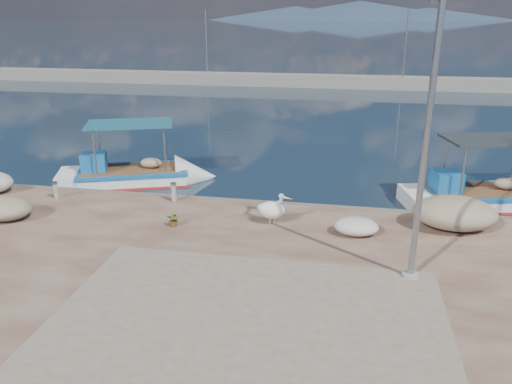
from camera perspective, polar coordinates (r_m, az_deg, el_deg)
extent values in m
plane|color=#162635|center=(14.28, -2.84, -10.01)|extent=(1400.00, 1400.00, 0.00)
cube|color=gray|center=(11.35, -1.38, -15.66)|extent=(9.00, 7.00, 0.01)
cube|color=gray|center=(52.53, 7.43, 12.47)|extent=(120.00, 2.20, 1.20)
cylinder|color=gray|center=(54.24, -5.70, 16.36)|extent=(0.16, 0.16, 7.00)
cylinder|color=gray|center=(52.38, 16.69, 15.55)|extent=(0.16, 0.16, 7.00)
cone|color=#28384C|center=(666.06, 4.53, 19.73)|extent=(220.00, 220.00, 16.00)
cone|color=#28384C|center=(662.10, 11.87, 19.66)|extent=(280.00, 280.00, 22.00)
cone|color=#28384C|center=(667.75, 19.09, 18.69)|extent=(200.00, 200.00, 14.00)
cube|color=white|center=(22.81, -13.74, 1.28)|extent=(6.86, 4.28, 1.07)
cube|color=#175B99|center=(22.67, -13.83, 2.42)|extent=(5.17, 3.70, 0.16)
cube|color=red|center=(22.83, -13.72, 1.13)|extent=(5.16, 3.68, 0.13)
cube|color=#175B99|center=(22.73, -18.03, 3.25)|extent=(1.30, 1.30, 0.79)
cube|color=navy|center=(22.16, -14.27, 7.57)|extent=(4.07, 3.15, 0.09)
cube|color=white|center=(21.51, 24.59, -1.12)|extent=(6.81, 3.62, 1.06)
cube|color=#175B99|center=(21.36, 24.77, 0.07)|extent=(5.06, 3.25, 0.16)
cube|color=red|center=(21.53, 24.56, -1.28)|extent=(5.06, 3.23, 0.13)
cube|color=#175B99|center=(20.51, 20.94, 1.16)|extent=(1.22, 1.22, 0.78)
cube|color=#21282B|center=(20.82, 25.57, 5.44)|extent=(3.95, 2.82, 0.09)
cylinder|color=tan|center=(16.53, 1.61, -3.20)|extent=(0.04, 0.04, 0.28)
cylinder|color=tan|center=(16.49, 2.07, -3.27)|extent=(0.04, 0.04, 0.28)
ellipsoid|color=white|center=(16.38, 1.86, -2.07)|extent=(0.92, 0.66, 0.60)
cylinder|color=white|center=(16.19, 2.74, -1.19)|extent=(0.21, 0.14, 0.51)
sphere|color=white|center=(16.10, 2.89, -0.48)|extent=(0.17, 0.17, 0.17)
cone|color=#EAAD5B|center=(16.06, 3.58, -0.69)|extent=(0.42, 0.16, 0.13)
cylinder|color=gray|center=(12.78, 18.78, 4.73)|extent=(0.16, 0.16, 7.00)
cylinder|color=gray|center=(14.02, 17.23, -9.01)|extent=(0.44, 0.44, 0.10)
cube|color=gray|center=(13.05, 20.10, 19.81)|extent=(0.35, 0.18, 0.12)
cylinder|color=gray|center=(18.67, -9.38, -0.06)|extent=(0.18, 0.18, 0.69)
cylinder|color=gray|center=(18.55, -9.44, 0.94)|extent=(0.24, 0.24, 0.06)
cylinder|color=gray|center=(20.16, -21.91, 0.14)|extent=(0.16, 0.16, 0.63)
cylinder|color=gray|center=(20.06, -22.02, 0.99)|extent=(0.22, 0.22, 0.05)
imported|color=#33722D|center=(16.54, -9.32, -3.10)|extent=(0.45, 0.39, 0.48)
ellipsoid|color=tan|center=(17.31, 21.74, -2.24)|extent=(2.66, 1.90, 1.04)
ellipsoid|color=tan|center=(18.89, -26.83, -1.68)|extent=(1.90, 1.48, 0.74)
ellipsoid|color=silver|center=(16.04, 11.39, -3.87)|extent=(1.40, 1.05, 0.53)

